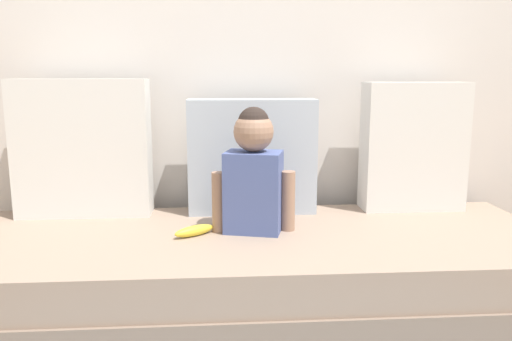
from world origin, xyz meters
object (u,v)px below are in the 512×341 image
at_px(throw_pillow_left, 83,148).
at_px(throw_pillow_right, 413,147).
at_px(toddler, 254,173).
at_px(banana, 194,231).
at_px(throw_pillow_center, 252,156).
at_px(couch, 258,282).

distance_m(throw_pillow_left, throw_pillow_right, 1.47).
bearing_deg(toddler, throw_pillow_left, 157.68).
relative_size(toddler, banana, 2.87).
bearing_deg(throw_pillow_center, banana, -125.15).
distance_m(toddler, banana, 0.32).
distance_m(couch, banana, 0.33).
distance_m(couch, throw_pillow_left, 0.95).
relative_size(throw_pillow_right, banana, 3.39).
distance_m(throw_pillow_right, toddler, 0.80).
bearing_deg(throw_pillow_left, throw_pillow_center, 0.00).
height_order(toddler, banana, toddler).
xyz_separation_m(throw_pillow_right, toddler, (-0.75, -0.30, -0.06)).
xyz_separation_m(throw_pillow_left, banana, (0.49, -0.35, -0.28)).
bearing_deg(throw_pillow_left, throw_pillow_right, 0.00).
bearing_deg(banana, couch, 1.65).
relative_size(couch, throw_pillow_left, 4.00).
bearing_deg(banana, toddler, 12.15).
relative_size(throw_pillow_left, throw_pillow_center, 1.05).
bearing_deg(throw_pillow_center, throw_pillow_left, 180.00).
xyz_separation_m(couch, toddler, (-0.01, 0.04, 0.43)).
relative_size(throw_pillow_left, toddler, 1.21).
bearing_deg(couch, throw_pillow_right, 24.79).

